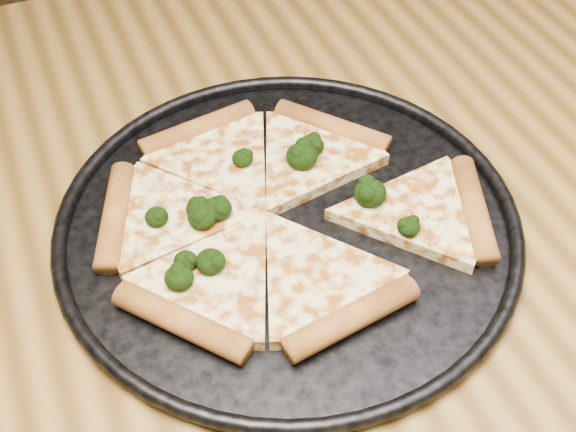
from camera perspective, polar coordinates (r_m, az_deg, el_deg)
name	(u,v)px	position (r m, az deg, el deg)	size (l,w,h in m)	color
dining_table	(232,286)	(0.76, -4.21, -5.23)	(1.20, 0.90, 0.75)	olive
pizza_pan	(288,222)	(0.68, 0.00, -0.46)	(0.42, 0.42, 0.02)	black
pizza	(276,213)	(0.68, -0.93, 0.25)	(0.36, 0.31, 0.02)	#FFEA9C
broccoli_florets	(262,203)	(0.67, -1.94, 0.99)	(0.22, 0.16, 0.02)	black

